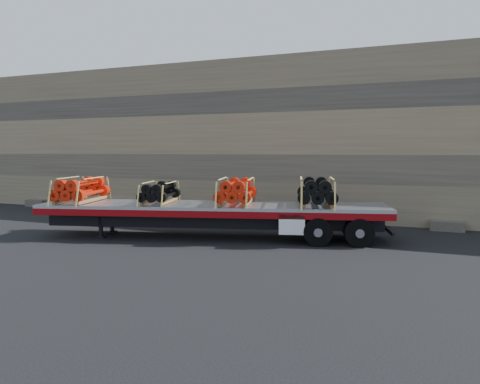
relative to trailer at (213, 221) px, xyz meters
The scene contains 7 objects.
ground 0.72m from the trailer, ahead, with size 120.00×120.00×0.00m, color black.
rock_wall 7.09m from the trailer, 86.25° to the left, with size 44.00×3.00×7.00m, color #7A6B54.
trailer is the anchor object (origin of this frame).
bundle_front 4.76m from the trailer, 164.47° to the right, with size 1.16×2.32×0.82m, color red, non-canonical shape.
bundle_midfront 2.06m from the trailer, 164.47° to the right, with size 0.97×1.95×0.69m, color black, non-canonical shape.
bundle_midrear 1.29m from the trailer, 15.53° to the left, with size 1.17×2.33×0.83m, color red, non-canonical shape.
bundle_rear 3.61m from the trailer, 15.53° to the left, with size 1.21×2.43×0.86m, color black, non-canonical shape.
Camera 1 is at (6.43, -14.12, 2.94)m, focal length 35.00 mm.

